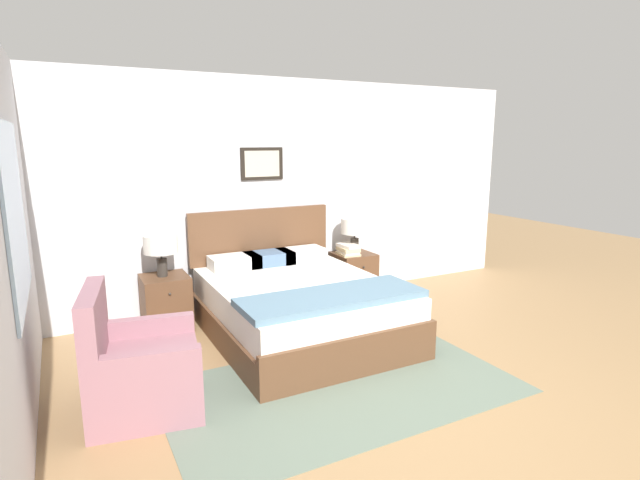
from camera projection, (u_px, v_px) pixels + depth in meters
The scene contains 14 objects.
ground_plane at pixel (413, 415), 3.53m from camera, with size 16.00×16.00×0.00m, color #99754C.
wall_back at pixel (263, 194), 5.72m from camera, with size 7.10×0.09×2.60m.
wall_left at pixel (13, 230), 3.39m from camera, with size 0.08×5.20×2.60m.
area_rug_main at pixel (341, 387), 3.92m from camera, with size 2.70×1.57×0.01m.
bed at pixel (298, 305), 4.92m from camera, with size 1.65×2.10×1.15m.
armchair at pixel (139, 370), 3.55m from camera, with size 0.86×0.88×0.92m.
nightstand_near_window at pixel (166, 302), 5.11m from camera, with size 0.46×0.48×0.55m.
nightstand_by_door at pixel (353, 275), 6.13m from camera, with size 0.46×0.48×0.55m.
table_lamp_near_window at pixel (161, 246), 4.99m from camera, with size 0.33×0.33×0.43m.
table_lamp_by_door at pixel (355, 228), 6.03m from camera, with size 0.33×0.33×0.43m.
book_thick_bottom at pixel (348, 254), 5.99m from camera, with size 0.25×0.29×0.03m.
book_hardcover_middle at pixel (348, 252), 5.98m from camera, with size 0.21×0.28×0.03m.
book_novel_upper at pixel (348, 249), 5.98m from camera, with size 0.22×0.29×0.04m.
book_slim_near_top at pixel (348, 246), 5.97m from camera, with size 0.21×0.29×0.04m.
Camera 1 is at (-2.07, -2.54, 1.91)m, focal length 28.00 mm.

